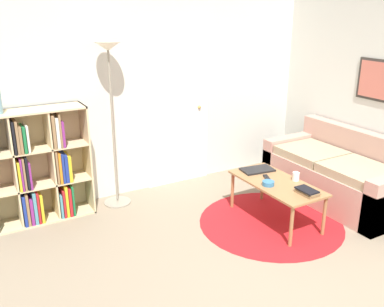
{
  "coord_description": "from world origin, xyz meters",
  "views": [
    {
      "loc": [
        -2.04,
        -1.82,
        2.2
      ],
      "look_at": [
        -0.11,
        1.53,
        0.85
      ],
      "focal_mm": 40.0,
      "sensor_mm": 36.0,
      "label": 1
    }
  ],
  "objects": [
    {
      "name": "couch",
      "position": [
        1.82,
        1.37,
        0.29
      ],
      "size": [
        0.84,
        1.71,
        0.8
      ],
      "color": "tan",
      "rests_on": "ground_plane"
    },
    {
      "name": "rug",
      "position": [
        0.71,
        1.28,
        0.0
      ],
      "size": [
        1.52,
        1.52,
        0.01
      ],
      "color": "#B2191E",
      "rests_on": "ground_plane"
    },
    {
      "name": "wall_right",
      "position": [
        2.22,
        1.39,
        1.3
      ],
      "size": [
        0.08,
        5.78,
        2.6
      ],
      "color": "silver",
      "rests_on": "ground_plane"
    },
    {
      "name": "laptop",
      "position": [
        0.81,
        1.67,
        0.46
      ],
      "size": [
        0.38,
        0.26,
        0.02
      ],
      "color": "black",
      "rests_on": "coffee_table"
    },
    {
      "name": "book_stack_on_table",
      "position": [
        0.84,
        0.93,
        0.47
      ],
      "size": [
        0.15,
        0.22,
        0.06
      ],
      "color": "olive",
      "rests_on": "coffee_table"
    },
    {
      "name": "bookshelf",
      "position": [
        -1.45,
        2.6,
        0.59
      ],
      "size": [
        1.16,
        0.34,
        1.21
      ],
      "color": "beige",
      "rests_on": "ground_plane"
    },
    {
      "name": "coffee_table",
      "position": [
        0.78,
        1.31,
        0.4
      ],
      "size": [
        0.51,
        1.05,
        0.45
      ],
      "color": "#996B42",
      "rests_on": "ground_plane"
    },
    {
      "name": "remote",
      "position": [
        0.75,
        1.43,
        0.46
      ],
      "size": [
        0.1,
        0.15,
        0.02
      ],
      "color": "black",
      "rests_on": "coffee_table"
    },
    {
      "name": "floor_lamp",
      "position": [
        -0.53,
        2.56,
        1.48
      ],
      "size": [
        0.31,
        0.31,
        1.84
      ],
      "color": "gray",
      "rests_on": "ground_plane"
    },
    {
      "name": "wall_back",
      "position": [
        0.02,
        2.81,
        1.29
      ],
      "size": [
        7.4,
        0.11,
        2.6
      ],
      "color": "silver",
      "rests_on": "ground_plane"
    },
    {
      "name": "bowl",
      "position": [
        0.65,
        1.29,
        0.47
      ],
      "size": [
        0.12,
        0.12,
        0.05
      ],
      "color": "teal",
      "rests_on": "coffee_table"
    },
    {
      "name": "cup",
      "position": [
        0.98,
        1.24,
        0.49
      ],
      "size": [
        0.07,
        0.07,
        0.09
      ],
      "color": "white",
      "rests_on": "coffee_table"
    }
  ]
}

